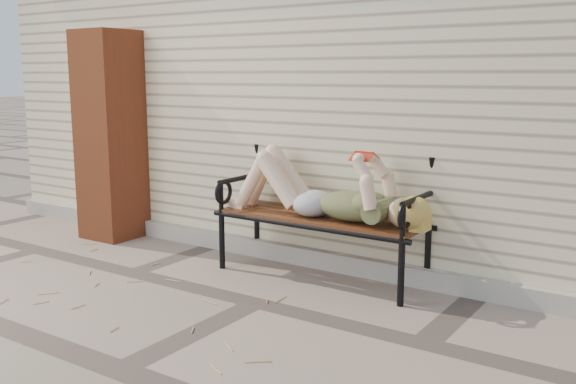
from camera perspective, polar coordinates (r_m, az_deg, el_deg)
The scene contains 7 objects.
ground at distance 4.59m, azimuth -2.85°, elevation -9.82°, with size 80.00×80.00×0.00m, color gray.
house_wall at distance 6.95m, azimuth 12.14°, elevation 9.48°, with size 8.00×4.00×3.00m, color beige.
foundation_strip at distance 5.34m, azimuth 3.39°, elevation -6.06°, with size 8.00×0.10×0.15m, color #A8A398.
brick_pillar at distance 6.46m, azimuth -15.50°, elevation 4.84°, with size 0.50×0.50×2.00m, color brown.
garden_bench at distance 5.08m, azimuth 3.55°, elevation -0.15°, with size 1.81×0.72×1.17m.
reading_woman at distance 4.94m, azimuth 2.87°, elevation 0.03°, with size 1.71×0.39×0.54m.
straw_scatter at distance 4.76m, azimuth -12.66°, elevation -9.23°, with size 2.94×1.75×0.01m.
Camera 1 is at (2.58, -3.45, 1.59)m, focal length 40.00 mm.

